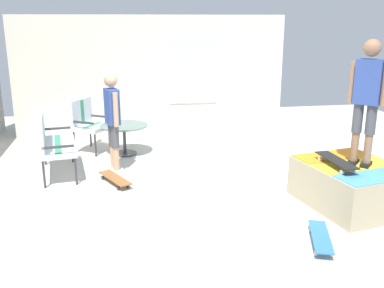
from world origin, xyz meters
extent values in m
cube|color=beige|center=(0.00, 0.00, -0.05)|extent=(12.00, 12.00, 0.10)
cube|color=silver|center=(3.80, 0.50, 1.29)|extent=(0.20, 6.00, 2.58)
cube|color=silver|center=(3.69, -0.40, 1.35)|extent=(0.03, 1.10, 1.40)
cube|color=tan|center=(-0.84, -1.83, 0.29)|extent=(1.57, 1.41, 0.58)
cube|color=#4C99D8|center=(-1.29, -1.92, 0.58)|extent=(0.65, 1.18, 0.01)
cube|color=yellow|center=(-0.84, -1.83, 0.58)|extent=(0.65, 1.18, 0.01)
cube|color=orange|center=(-0.40, -1.74, 0.58)|extent=(0.65, 1.18, 0.01)
cylinder|color=#B2B2B7|center=(-0.95, -1.29, 0.55)|extent=(1.30, 0.31, 0.05)
cylinder|color=#38383D|center=(0.59, 1.98, 0.22)|extent=(0.04, 0.04, 0.44)
cylinder|color=#38383D|center=(1.75, 2.13, 0.22)|extent=(0.04, 0.04, 0.44)
cylinder|color=#38383D|center=(0.53, 2.44, 0.22)|extent=(0.04, 0.04, 0.44)
cylinder|color=#38383D|center=(1.69, 2.60, 0.22)|extent=(0.04, 0.04, 0.44)
cube|color=silver|center=(1.14, 2.29, 0.48)|extent=(1.31, 0.71, 0.08)
cube|color=#338C66|center=(1.14, 2.29, 0.52)|extent=(1.21, 0.26, 0.00)
cube|color=silver|center=(1.11, 2.52, 0.77)|extent=(1.25, 0.25, 0.50)
cube|color=#338C66|center=(1.11, 2.52, 0.77)|extent=(0.11, 0.10, 0.46)
cube|color=#38383D|center=(0.54, 2.21, 0.64)|extent=(0.10, 0.47, 0.04)
cube|color=#38383D|center=(1.74, 2.37, 0.64)|extent=(0.10, 0.47, 0.04)
cylinder|color=#38383D|center=(2.03, 1.74, 0.22)|extent=(0.04, 0.04, 0.44)
cylinder|color=#38383D|center=(2.49, 1.46, 0.22)|extent=(0.04, 0.04, 0.44)
cylinder|color=#38383D|center=(2.27, 2.14, 0.22)|extent=(0.04, 0.04, 0.44)
cylinder|color=#38383D|center=(2.74, 1.86, 0.22)|extent=(0.04, 0.04, 0.44)
cube|color=silver|center=(2.38, 1.80, 0.48)|extent=(0.82, 0.79, 0.08)
cube|color=#338C66|center=(2.38, 1.80, 0.52)|extent=(0.55, 0.39, 0.00)
cube|color=silver|center=(2.50, 2.00, 0.77)|extent=(0.57, 0.39, 0.50)
cube|color=#338C66|center=(2.50, 2.00, 0.77)|extent=(0.13, 0.12, 0.46)
cube|color=#38383D|center=(2.13, 1.95, 0.64)|extent=(0.28, 0.42, 0.04)
cube|color=#38383D|center=(2.63, 1.65, 0.64)|extent=(0.28, 0.42, 0.04)
cylinder|color=#38383D|center=(2.09, 1.19, 0.28)|extent=(0.06, 0.06, 0.55)
cylinder|color=#38383D|center=(2.09, 1.19, 0.01)|extent=(0.44, 0.44, 0.03)
cylinder|color=slate|center=(2.09, 1.19, 0.56)|extent=(0.90, 0.90, 0.02)
cube|color=silver|center=(1.04, 1.36, 0.03)|extent=(0.18, 0.26, 0.05)
cylinder|color=tan|center=(1.04, 1.36, 0.24)|extent=(0.10, 0.10, 0.39)
cylinder|color=#4C4C51|center=(1.04, 1.36, 0.63)|extent=(0.13, 0.13, 0.39)
cube|color=silver|center=(1.20, 1.41, 0.03)|extent=(0.18, 0.26, 0.05)
cylinder|color=tan|center=(1.20, 1.41, 0.24)|extent=(0.10, 0.10, 0.39)
cylinder|color=#4C4C51|center=(1.20, 1.41, 0.63)|extent=(0.13, 0.13, 0.39)
cube|color=#334C99|center=(1.12, 1.38, 1.12)|extent=(0.36, 0.27, 0.58)
sphere|color=tan|center=(1.12, 1.38, 1.55)|extent=(0.22, 0.22, 0.22)
cylinder|color=tan|center=(0.93, 1.32, 1.10)|extent=(0.08, 0.08, 0.55)
cylinder|color=tan|center=(1.31, 1.44, 1.10)|extent=(0.08, 0.08, 0.55)
cube|color=black|center=(-0.80, -1.84, 0.61)|extent=(0.25, 0.25, 0.05)
cylinder|color=#9E7051|center=(-0.80, -1.84, 0.83)|extent=(0.10, 0.10, 0.39)
cylinder|color=#4C4C51|center=(-0.80, -1.84, 1.23)|extent=(0.13, 0.13, 0.39)
cube|color=black|center=(-0.92, -1.96, 0.61)|extent=(0.25, 0.25, 0.05)
cylinder|color=#9E7051|center=(-0.92, -1.96, 0.83)|extent=(0.10, 0.10, 0.39)
cylinder|color=#4C4C51|center=(-0.92, -1.96, 1.23)|extent=(0.13, 0.13, 0.39)
cube|color=#334C99|center=(-0.86, -1.90, 1.71)|extent=(0.35, 0.35, 0.58)
sphere|color=#9E7051|center=(-0.86, -1.90, 2.14)|extent=(0.22, 0.22, 0.22)
cylinder|color=#9E7051|center=(-0.72, -1.75, 1.69)|extent=(0.08, 0.08, 0.55)
cube|color=brown|center=(0.54, 1.39, 0.09)|extent=(0.81, 0.53, 0.02)
cylinder|color=#333333|center=(0.83, 1.44, 0.03)|extent=(0.06, 0.05, 0.06)
cylinder|color=#333333|center=(0.76, 1.58, 0.03)|extent=(0.06, 0.05, 0.06)
cylinder|color=#333333|center=(0.32, 1.19, 0.03)|extent=(0.06, 0.05, 0.06)
cylinder|color=#333333|center=(0.25, 1.34, 0.03)|extent=(0.06, 0.05, 0.06)
cube|color=#3372B2|center=(-1.80, -0.93, 0.09)|extent=(0.82, 0.45, 0.02)
cylinder|color=silver|center=(-1.56, -1.10, 0.03)|extent=(0.06, 0.05, 0.06)
cylinder|color=silver|center=(-1.51, -0.95, 0.03)|extent=(0.06, 0.05, 0.06)
cylinder|color=silver|center=(-2.09, -0.92, 0.03)|extent=(0.06, 0.05, 0.06)
cylinder|color=silver|center=(-2.04, -0.77, 0.03)|extent=(0.06, 0.05, 0.06)
cube|color=black|center=(-0.89, -1.54, 0.68)|extent=(0.81, 0.24, 0.01)
cylinder|color=silver|center=(-0.60, -1.61, 0.62)|extent=(0.06, 0.03, 0.06)
cylinder|color=silver|center=(-0.61, -1.45, 0.62)|extent=(0.06, 0.03, 0.06)
cylinder|color=silver|center=(-1.16, -1.64, 0.62)|extent=(0.06, 0.03, 0.06)
cylinder|color=silver|center=(-1.17, -1.48, 0.62)|extent=(0.06, 0.03, 0.06)
camera|label=1|loc=(-6.00, 1.29, 2.49)|focal=40.87mm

